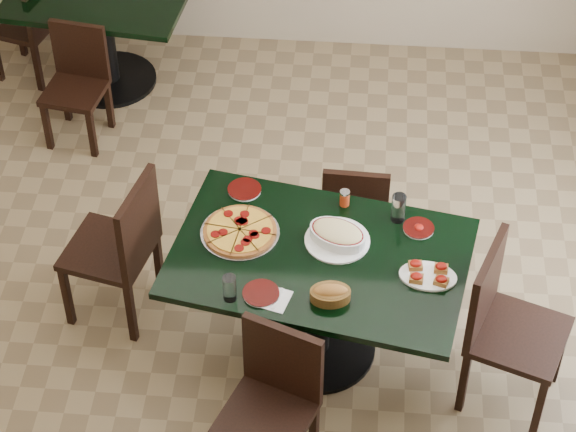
# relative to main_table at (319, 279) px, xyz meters

# --- Properties ---
(floor) EXTENTS (5.50, 5.50, 0.00)m
(floor) POSITION_rel_main_table_xyz_m (-0.34, 0.21, -0.57)
(floor) COLOR olive
(floor) RESTS_ON ground
(main_table) EXTENTS (1.67, 1.24, 0.75)m
(main_table) POSITION_rel_main_table_xyz_m (0.00, 0.00, 0.00)
(main_table) COLOR black
(main_table) RESTS_ON floor
(back_table) EXTENTS (1.29, 1.00, 0.75)m
(back_table) POSITION_rel_main_table_xyz_m (-1.63, 2.35, -0.04)
(back_table) COLOR black
(back_table) RESTS_ON floor
(chair_far) EXTENTS (0.39, 0.39, 0.80)m
(chair_far) POSITION_rel_main_table_xyz_m (0.17, 0.69, -0.13)
(chair_far) COLOR black
(chair_far) RESTS_ON floor
(chair_near) EXTENTS (0.54, 0.54, 0.89)m
(chair_near) POSITION_rel_main_table_xyz_m (-0.18, -0.72, -0.07)
(chair_near) COLOR black
(chair_near) RESTS_ON floor
(chair_right) EXTENTS (0.59, 0.59, 0.99)m
(chair_right) POSITION_rel_main_table_xyz_m (0.95, -0.19, -0.01)
(chair_right) COLOR black
(chair_right) RESTS_ON floor
(chair_left) EXTENTS (0.54, 0.54, 0.96)m
(chair_left) POSITION_rel_main_table_xyz_m (-1.09, 0.20, -0.03)
(chair_left) COLOR black
(chair_left) RESTS_ON floor
(back_chair_near) EXTENTS (0.43, 0.43, 0.81)m
(back_chair_near) POSITION_rel_main_table_xyz_m (-1.70, 1.79, -0.12)
(back_chair_near) COLOR black
(back_chair_near) RESTS_ON floor
(back_chair_left) EXTENTS (0.48, 0.48, 0.83)m
(back_chair_left) POSITION_rel_main_table_xyz_m (-2.15, 2.40, -0.11)
(back_chair_left) COLOR black
(back_chair_left) RESTS_ON floor
(pepperoni_pizza) EXTENTS (0.42, 0.42, 0.04)m
(pepperoni_pizza) POSITION_rel_main_table_xyz_m (-0.43, 0.12, 0.20)
(pepperoni_pizza) COLOR #AFAFB6
(pepperoni_pizza) RESTS_ON main_table
(lasagna_casserole) EXTENTS (0.36, 0.34, 0.09)m
(lasagna_casserole) POSITION_rel_main_table_xyz_m (0.08, 0.11, 0.23)
(lasagna_casserole) COLOR white
(lasagna_casserole) RESTS_ON main_table
(bread_basket) EXTENTS (0.22, 0.16, 0.09)m
(bread_basket) POSITION_rel_main_table_xyz_m (0.07, -0.30, 0.22)
(bread_basket) COLOR brown
(bread_basket) RESTS_ON main_table
(bruschetta_platter) EXTENTS (0.31, 0.23, 0.05)m
(bruschetta_platter) POSITION_rel_main_table_xyz_m (0.55, -0.11, 0.21)
(bruschetta_platter) COLOR white
(bruschetta_platter) RESTS_ON main_table
(side_plate_near) EXTENTS (0.19, 0.19, 0.02)m
(side_plate_near) POSITION_rel_main_table_xyz_m (-0.27, -0.29, 0.19)
(side_plate_near) COLOR white
(side_plate_near) RESTS_ON main_table
(side_plate_far_r) EXTENTS (0.16, 0.16, 0.03)m
(side_plate_far_r) POSITION_rel_main_table_xyz_m (0.51, 0.23, 0.19)
(side_plate_far_r) COLOR white
(side_plate_far_r) RESTS_ON main_table
(side_plate_far_l) EXTENTS (0.18, 0.18, 0.02)m
(side_plate_far_l) POSITION_rel_main_table_xyz_m (-0.44, 0.46, 0.19)
(side_plate_far_l) COLOR white
(side_plate_far_l) RESTS_ON main_table
(napkin_setting) EXTENTS (0.19, 0.19, 0.01)m
(napkin_setting) POSITION_rel_main_table_xyz_m (-0.21, -0.32, 0.18)
(napkin_setting) COLOR white
(napkin_setting) RESTS_ON main_table
(water_glass_a) EXTENTS (0.08, 0.08, 0.16)m
(water_glass_a) POSITION_rel_main_table_xyz_m (0.39, 0.30, 0.26)
(water_glass_a) COLOR silver
(water_glass_a) RESTS_ON main_table
(water_glass_b) EXTENTS (0.07, 0.07, 0.15)m
(water_glass_b) POSITION_rel_main_table_xyz_m (-0.42, -0.33, 0.25)
(water_glass_b) COLOR silver
(water_glass_b) RESTS_ON main_table
(pepper_shaker) EXTENTS (0.05, 0.05, 0.09)m
(pepper_shaker) POSITION_rel_main_table_xyz_m (0.11, 0.39, 0.23)
(pepper_shaker) COLOR #AF2F12
(pepper_shaker) RESTS_ON main_table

